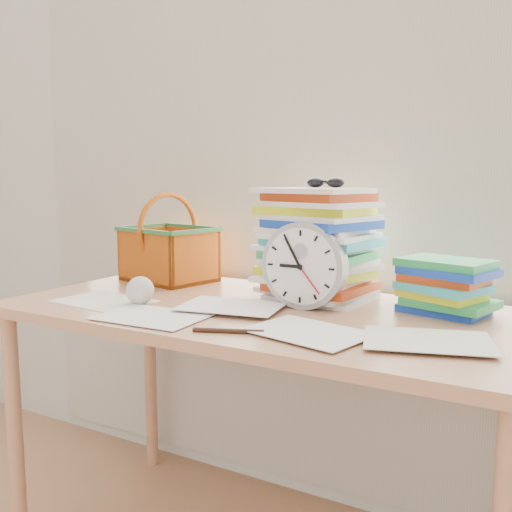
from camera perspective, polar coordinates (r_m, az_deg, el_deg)
The scene contains 10 objects.
curtain at distance 1.85m, azimuth 6.50°, elevation 14.06°, with size 2.40×0.01×2.50m, color beige.
desk at distance 1.56m, azimuth 0.61°, elevation -7.86°, with size 1.40×0.70×0.75m.
paper_stack at distance 1.64m, azimuth 6.19°, elevation 1.21°, with size 0.32×0.26×0.32m, color white, non-canonical shape.
clock at distance 1.52m, azimuth 4.86°, elevation -0.94°, with size 0.23×0.23×0.05m, color #9B9EA1.
sunglasses at distance 1.64m, azimuth 6.95°, elevation 7.30°, with size 0.13×0.11×0.03m, color black, non-canonical shape.
book_stack at distance 1.53m, azimuth 18.57°, elevation -2.95°, with size 0.24×0.19×0.14m, color white, non-canonical shape.
basket at distance 1.94m, azimuth -8.73°, elevation 1.79°, with size 0.29×0.23×0.29m, color #CC6013, non-canonical shape.
crumpled_ball at distance 1.61m, azimuth -11.52°, elevation -3.37°, with size 0.08×0.08×0.08m, color silver.
pen at distance 1.29m, azimuth -2.80°, elevation -7.48°, with size 0.01×0.01×0.16m, color black.
scattered_papers at distance 1.54m, azimuth 0.61°, elevation -4.96°, with size 1.26×0.42×0.02m, color white, non-canonical shape.
Camera 1 is at (0.73, 0.29, 1.09)m, focal length 40.00 mm.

